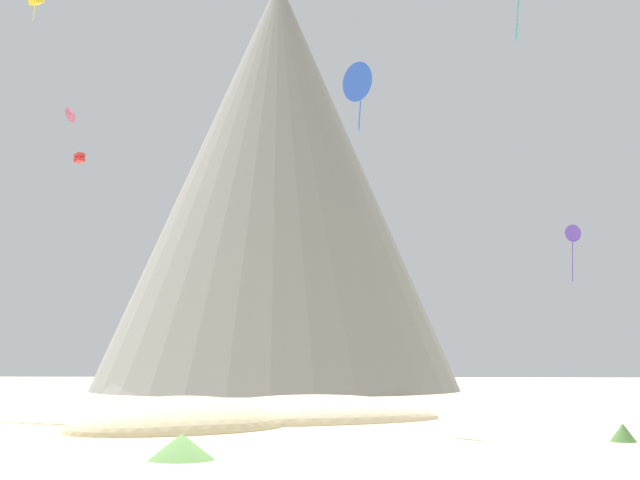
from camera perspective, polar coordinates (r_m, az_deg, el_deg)
name	(u,v)px	position (r m, az deg, el deg)	size (l,w,h in m)	color
ground_plane	(208,461)	(37.02, -7.32, -14.19)	(400.00, 400.00, 0.00)	#CCBA8E
dune_foreground_left	(118,418)	(65.91, -13.10, -11.31)	(15.42, 19.95, 1.97)	beige
dune_foreground_right	(307,421)	(60.90, -0.84, -11.80)	(20.42, 9.11, 3.61)	beige
dune_back_low	(179,429)	(54.60, -9.23, -12.14)	(14.69, 9.90, 3.97)	beige
bush_far_right	(67,417)	(63.21, -16.25, -11.05)	(1.32, 1.32, 0.66)	#568442
bush_far_left	(182,447)	(37.59, -9.06, -13.23)	(2.80, 2.80, 1.08)	#568442
bush_scatter_east	(623,433)	(47.95, 19.24, -11.83)	(1.34, 1.34, 0.94)	#477238
rock_massif	(270,195)	(128.10, -3.33, 2.99)	(57.75, 58.16, 62.29)	gray
kite_rainbow_high	(72,114)	(99.05, -15.97, 7.92)	(1.20, 1.91, 1.81)	#E5668C
kite_red_high	(79,158)	(103.54, -15.49, 5.21)	(1.32, 1.30, 1.10)	red
kite_indigo_mid	(573,234)	(85.96, 16.27, 0.36)	(1.64, 1.47, 5.42)	#5138B2
kite_blue_mid	(358,82)	(56.97, 2.53, 10.29)	(2.21, 1.99, 4.48)	blue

